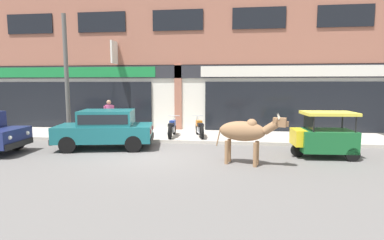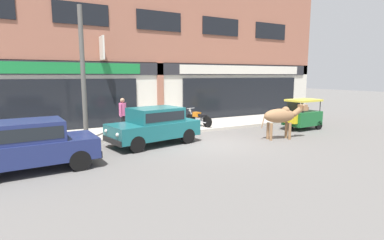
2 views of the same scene
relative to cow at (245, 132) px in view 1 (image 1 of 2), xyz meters
name	(u,v)px [view 1 (image 1 of 2)]	position (x,y,z in m)	size (l,w,h in m)	color
ground_plane	(153,156)	(-3.04, 0.76, -1.01)	(90.00, 90.00, 0.00)	#605E5B
sidewalk	(173,136)	(-3.04, 4.48, -0.94)	(19.00, 3.04, 0.13)	#B7AFA3
shop_building	(179,45)	(-3.04, 6.26, 3.41)	(23.00, 1.40, 9.26)	#9E604C
cow	(245,132)	(0.00, 0.00, 0.00)	(2.10, 0.94, 1.61)	#936B47
car_1	(106,127)	(-5.10, 1.72, -0.19)	(3.80, 2.21, 1.46)	black
auto_rickshaw	(323,138)	(2.63, 1.26, -0.35)	(2.02, 1.25, 1.52)	black
motorcycle_0	(172,128)	(-2.96, 3.86, -0.49)	(0.52, 1.81, 0.88)	black
motorcycle_1	(199,128)	(-1.76, 4.00, -0.49)	(0.68, 1.78, 0.88)	black
pedestrian	(109,114)	(-5.78, 3.74, 0.11)	(0.34, 0.41, 1.60)	#2D2D33
utility_pole	(67,77)	(-7.44, 3.26, 1.75)	(0.18, 0.18, 5.24)	#595651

